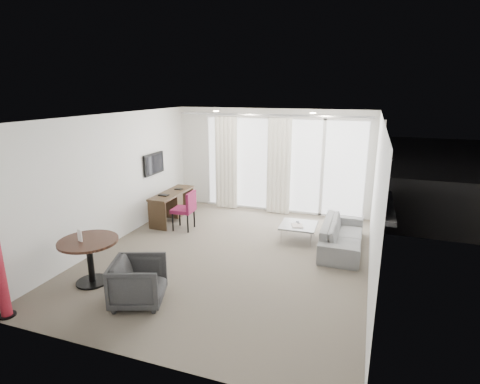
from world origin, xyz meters
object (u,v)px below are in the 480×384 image
(desk_chair, at_px, (183,210))
(rattan_chair_b, at_px, (360,191))
(coffee_table, at_px, (298,232))
(red_lamp, at_px, (1,279))
(tub_armchair, at_px, (138,282))
(rattan_chair_a, at_px, (316,183))
(desk, at_px, (173,206))
(sofa, at_px, (342,235))
(round_table, at_px, (90,262))

(desk_chair, xyz_separation_m, rattan_chair_b, (3.67, 3.11, -0.02))
(desk_chair, relative_size, coffee_table, 1.21)
(red_lamp, distance_m, coffee_table, 5.27)
(tub_armchair, bearing_deg, coffee_table, -48.71)
(desk_chair, bearing_deg, rattan_chair_a, 51.98)
(desk, height_order, coffee_table, desk)
(red_lamp, height_order, sofa, red_lamp)
(desk_chair, relative_size, round_table, 0.95)
(desk_chair, distance_m, coffee_table, 2.57)
(round_table, bearing_deg, rattan_chair_a, 66.14)
(coffee_table, relative_size, rattan_chair_a, 0.80)
(round_table, xyz_separation_m, rattan_chair_b, (3.96, 5.78, 0.05))
(red_lamp, xyz_separation_m, sofa, (4.22, 3.91, -0.29))
(round_table, distance_m, coffee_table, 4.07)
(desk_chair, bearing_deg, red_lamp, -104.34)
(sofa, distance_m, rattan_chair_a, 3.55)
(coffee_table, bearing_deg, round_table, -134.08)
(round_table, height_order, tub_armchair, round_table)
(tub_armchair, distance_m, coffee_table, 3.64)
(desk, xyz_separation_m, desk_chair, (0.52, -0.45, 0.09))
(red_lamp, relative_size, rattan_chair_a, 1.26)
(red_lamp, xyz_separation_m, rattan_chair_b, (4.44, 6.94, -0.15))
(tub_armchair, xyz_separation_m, coffee_table, (1.76, 3.18, -0.17))
(red_lamp, height_order, rattan_chair_b, red_lamp)
(desk, xyz_separation_m, tub_armchair, (1.31, -3.37, -0.01))
(tub_armchair, height_order, rattan_chair_a, rattan_chair_a)
(red_lamp, bearing_deg, tub_armchair, 30.09)
(desk_chair, height_order, sofa, desk_chair)
(tub_armchair, height_order, sofa, tub_armchair)
(coffee_table, distance_m, rattan_chair_a, 3.24)
(red_lamp, distance_m, tub_armchair, 1.81)
(round_table, relative_size, coffee_table, 1.28)
(desk_chair, bearing_deg, coffee_table, 2.67)
(desk, relative_size, desk_chair, 1.68)
(rattan_chair_a, bearing_deg, desk, -121.62)
(coffee_table, distance_m, sofa, 0.93)
(round_table, distance_m, rattan_chair_a, 6.72)
(desk_chair, bearing_deg, sofa, -1.70)
(coffee_table, bearing_deg, desk, 176.38)
(desk, height_order, rattan_chair_a, rattan_chair_a)
(tub_armchair, height_order, coffee_table, tub_armchair)
(round_table, height_order, rattan_chair_a, rattan_chair_a)
(tub_armchair, xyz_separation_m, rattan_chair_a, (1.65, 6.40, 0.11))
(coffee_table, height_order, sofa, sofa)
(rattan_chair_b, bearing_deg, red_lamp, -127.67)
(desk, bearing_deg, tub_armchair, -68.75)
(desk, bearing_deg, coffee_table, -3.62)
(coffee_table, relative_size, rattan_chair_b, 0.87)
(round_table, xyz_separation_m, coffee_table, (2.83, 2.92, -0.21))
(round_table, xyz_separation_m, red_lamp, (-0.48, -1.16, 0.20))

